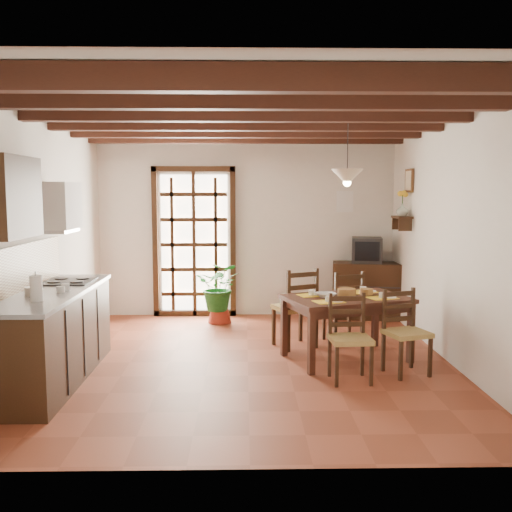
{
  "coord_description": "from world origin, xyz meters",
  "views": [
    {
      "loc": [
        -0.03,
        -6.22,
        1.89
      ],
      "look_at": [
        0.1,
        0.4,
        1.15
      ],
      "focal_mm": 40.0,
      "sensor_mm": 36.0,
      "label": 1
    }
  ],
  "objects_px": {
    "chair_near_left": "(350,354)",
    "pendant_lamp": "(347,175)",
    "kitchen_counter": "(53,335)",
    "sideboard": "(366,290)",
    "chair_far_left": "(295,322)",
    "chair_near_right": "(406,348)",
    "crt_tv": "(367,250)",
    "potted_plant": "(219,284)",
    "chair_far_right": "(343,320)",
    "dining_table": "(346,305)"
  },
  "relations": [
    {
      "from": "chair_near_left",
      "to": "pendant_lamp",
      "type": "bearing_deg",
      "value": 79.69
    },
    {
      "from": "kitchen_counter",
      "to": "pendant_lamp",
      "type": "xyz_separation_m",
      "value": [
        3.07,
        0.78,
        1.6
      ]
    },
    {
      "from": "sideboard",
      "to": "pendant_lamp",
      "type": "distance_m",
      "value": 2.72
    },
    {
      "from": "kitchen_counter",
      "to": "sideboard",
      "type": "height_order",
      "value": "kitchen_counter"
    },
    {
      "from": "chair_near_left",
      "to": "chair_far_left",
      "type": "distance_m",
      "value": 1.36
    },
    {
      "from": "chair_near_right",
      "to": "chair_far_left",
      "type": "height_order",
      "value": "chair_far_left"
    },
    {
      "from": "crt_tv",
      "to": "potted_plant",
      "type": "height_order",
      "value": "potted_plant"
    },
    {
      "from": "chair_near_right",
      "to": "chair_far_left",
      "type": "bearing_deg",
      "value": 116.89
    },
    {
      "from": "chair_near_left",
      "to": "crt_tv",
      "type": "relative_size",
      "value": 1.73
    },
    {
      "from": "kitchen_counter",
      "to": "sideboard",
      "type": "xyz_separation_m",
      "value": [
        3.75,
        2.83,
        -0.05
      ]
    },
    {
      "from": "chair_near_left",
      "to": "chair_near_right",
      "type": "distance_m",
      "value": 0.66
    },
    {
      "from": "chair_near_left",
      "to": "chair_far_right",
      "type": "height_order",
      "value": "chair_far_right"
    },
    {
      "from": "chair_far_left",
      "to": "chair_far_right",
      "type": "distance_m",
      "value": 0.66
    },
    {
      "from": "chair_near_left",
      "to": "chair_far_left",
      "type": "height_order",
      "value": "chair_far_left"
    },
    {
      "from": "chair_far_left",
      "to": "dining_table",
      "type": "bearing_deg",
      "value": 109.29
    },
    {
      "from": "sideboard",
      "to": "dining_table",
      "type": "bearing_deg",
      "value": -98.35
    },
    {
      "from": "kitchen_counter",
      "to": "potted_plant",
      "type": "xyz_separation_m",
      "value": [
        1.56,
        2.54,
        0.1
      ]
    },
    {
      "from": "chair_near_left",
      "to": "chair_near_right",
      "type": "relative_size",
      "value": 0.99
    },
    {
      "from": "chair_far_right",
      "to": "crt_tv",
      "type": "relative_size",
      "value": 1.83
    },
    {
      "from": "chair_far_left",
      "to": "potted_plant",
      "type": "relative_size",
      "value": 0.54
    },
    {
      "from": "chair_far_left",
      "to": "kitchen_counter",
      "type": "bearing_deg",
      "value": 0.39
    },
    {
      "from": "chair_near_right",
      "to": "dining_table",
      "type": "bearing_deg",
      "value": 116.94
    },
    {
      "from": "chair_near_left",
      "to": "crt_tv",
      "type": "xyz_separation_m",
      "value": [
        0.78,
        2.88,
        0.76
      ]
    },
    {
      "from": "sideboard",
      "to": "chair_near_right",
      "type": "bearing_deg",
      "value": -83.91
    },
    {
      "from": "chair_near_left",
      "to": "chair_far_right",
      "type": "distance_m",
      "value": 1.51
    },
    {
      "from": "dining_table",
      "to": "sideboard",
      "type": "bearing_deg",
      "value": 53.79
    },
    {
      "from": "chair_far_left",
      "to": "potted_plant",
      "type": "bearing_deg",
      "value": -78.38
    },
    {
      "from": "crt_tv",
      "to": "chair_far_right",
      "type": "bearing_deg",
      "value": -102.55
    },
    {
      "from": "dining_table",
      "to": "kitchen_counter",
      "type": "bearing_deg",
      "value": 173.99
    },
    {
      "from": "dining_table",
      "to": "crt_tv",
      "type": "xyz_separation_m",
      "value": [
        0.68,
        2.13,
        0.4
      ]
    },
    {
      "from": "kitchen_counter",
      "to": "pendant_lamp",
      "type": "bearing_deg",
      "value": 14.33
    },
    {
      "from": "dining_table",
      "to": "chair_far_right",
      "type": "height_order",
      "value": "chair_far_right"
    },
    {
      "from": "chair_near_right",
      "to": "crt_tv",
      "type": "bearing_deg",
      "value": 69.08
    },
    {
      "from": "crt_tv",
      "to": "chair_far_left",
      "type": "bearing_deg",
      "value": -116.88
    },
    {
      "from": "sideboard",
      "to": "potted_plant",
      "type": "xyz_separation_m",
      "value": [
        -2.2,
        -0.29,
        0.15
      ]
    },
    {
      "from": "chair_far_left",
      "to": "crt_tv",
      "type": "bearing_deg",
      "value": -152.38
    },
    {
      "from": "chair_near_left",
      "to": "potted_plant",
      "type": "height_order",
      "value": "potted_plant"
    },
    {
      "from": "chair_far_left",
      "to": "pendant_lamp",
      "type": "height_order",
      "value": "pendant_lamp"
    },
    {
      "from": "dining_table",
      "to": "chair_near_right",
      "type": "xyz_separation_m",
      "value": [
        0.53,
        -0.54,
        -0.35
      ]
    },
    {
      "from": "crt_tv",
      "to": "pendant_lamp",
      "type": "relative_size",
      "value": 0.59
    },
    {
      "from": "chair_near_left",
      "to": "pendant_lamp",
      "type": "relative_size",
      "value": 1.03
    },
    {
      "from": "chair_near_right",
      "to": "potted_plant",
      "type": "height_order",
      "value": "potted_plant"
    },
    {
      "from": "chair_far_left",
      "to": "chair_near_left",
      "type": "bearing_deg",
      "value": 83.37
    },
    {
      "from": "kitchen_counter",
      "to": "pendant_lamp",
      "type": "height_order",
      "value": "pendant_lamp"
    },
    {
      "from": "chair_far_left",
      "to": "sideboard",
      "type": "height_order",
      "value": "chair_far_left"
    },
    {
      "from": "kitchen_counter",
      "to": "crt_tv",
      "type": "bearing_deg",
      "value": 36.92
    },
    {
      "from": "chair_far_right",
      "to": "crt_tv",
      "type": "height_order",
      "value": "crt_tv"
    },
    {
      "from": "sideboard",
      "to": "chair_far_right",
      "type": "bearing_deg",
      "value": -103.41
    },
    {
      "from": "crt_tv",
      "to": "kitchen_counter",
      "type": "bearing_deg",
      "value": -132.84
    },
    {
      "from": "dining_table",
      "to": "sideboard",
      "type": "height_order",
      "value": "sideboard"
    }
  ]
}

